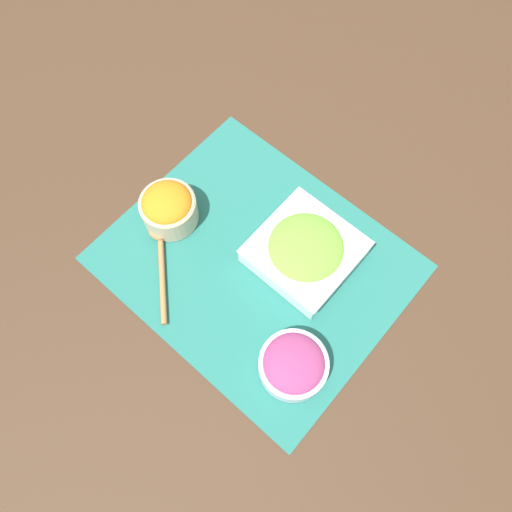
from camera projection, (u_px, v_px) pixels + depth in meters
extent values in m
plane|color=#422D1E|center=(256.00, 262.00, 1.01)|extent=(3.00, 3.00, 0.00)
cube|color=#236B60|center=(256.00, 262.00, 1.01)|extent=(0.57, 0.47, 0.00)
cylinder|color=#C6B28E|center=(169.00, 210.00, 1.02)|extent=(0.12, 0.12, 0.06)
torus|color=#C6B28E|center=(167.00, 203.00, 0.99)|extent=(0.11, 0.11, 0.01)
ellipsoid|color=orange|center=(167.00, 203.00, 0.99)|extent=(0.10, 0.10, 0.05)
cube|color=white|center=(305.00, 252.00, 0.99)|extent=(0.19, 0.19, 0.05)
cube|color=white|center=(306.00, 247.00, 0.97)|extent=(0.19, 0.19, 0.00)
ellipsoid|color=#6BAD38|center=(306.00, 248.00, 0.97)|extent=(0.15, 0.15, 0.04)
cylinder|color=silver|center=(293.00, 366.00, 0.90)|extent=(0.13, 0.13, 0.05)
torus|color=silver|center=(294.00, 363.00, 0.88)|extent=(0.12, 0.12, 0.01)
ellipsoid|color=#93386B|center=(294.00, 363.00, 0.88)|extent=(0.11, 0.11, 0.04)
cylinder|color=#9E7042|center=(162.00, 277.00, 0.99)|extent=(0.15, 0.14, 0.01)
ellipsoid|color=#9E7042|center=(159.00, 226.00, 1.02)|extent=(0.08, 0.08, 0.03)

